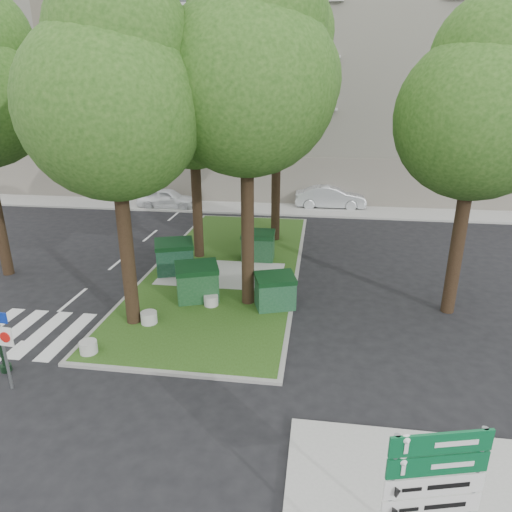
% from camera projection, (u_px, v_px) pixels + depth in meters
% --- Properties ---
extents(ground, '(120.00, 120.00, 0.00)m').
position_uv_depth(ground, '(151.00, 372.00, 12.57)').
color(ground, black).
rests_on(ground, ground).
extents(median_island, '(6.00, 16.00, 0.12)m').
position_uv_depth(median_island, '(227.00, 266.00, 19.92)').
color(median_island, '#264513').
rests_on(median_island, ground).
extents(median_kerb, '(6.30, 16.30, 0.10)m').
position_uv_depth(median_kerb, '(227.00, 267.00, 19.93)').
color(median_kerb, gray).
rests_on(median_kerb, ground).
extents(sidewalk_corner, '(5.00, 4.00, 0.12)m').
position_uv_depth(sidewalk_corner, '(420.00, 506.00, 8.42)').
color(sidewalk_corner, '#999993').
rests_on(sidewalk_corner, ground).
extents(building_sidewalk, '(42.00, 3.00, 0.12)m').
position_uv_depth(building_sidewalk, '(252.00, 208.00, 29.76)').
color(building_sidewalk, '#999993').
rests_on(building_sidewalk, ground).
extents(zebra_crossing, '(5.00, 3.00, 0.01)m').
position_uv_depth(zebra_crossing, '(54.00, 335.00, 14.46)').
color(zebra_crossing, silver).
rests_on(zebra_crossing, ground).
extents(apartment_building, '(41.00, 12.00, 16.00)m').
position_uv_depth(apartment_building, '(267.00, 80.00, 34.02)').
color(apartment_building, tan).
rests_on(apartment_building, ground).
extents(tree_median_near_left, '(5.20, 5.20, 10.53)m').
position_uv_depth(tree_median_near_left, '(114.00, 90.00, 12.64)').
color(tree_median_near_left, black).
rests_on(tree_median_near_left, ground).
extents(tree_median_near_right, '(5.60, 5.60, 11.46)m').
position_uv_depth(tree_median_near_right, '(250.00, 66.00, 13.80)').
color(tree_median_near_right, black).
rests_on(tree_median_near_right, ground).
extents(tree_median_mid, '(4.80, 4.80, 9.99)m').
position_uv_depth(tree_median_mid, '(195.00, 99.00, 18.73)').
color(tree_median_mid, black).
rests_on(tree_median_mid, ground).
extents(tree_median_far, '(5.80, 5.80, 11.93)m').
position_uv_depth(tree_median_far, '(280.00, 66.00, 20.63)').
color(tree_median_far, black).
rests_on(tree_median_far, ground).
extents(tree_street_right, '(5.00, 5.00, 10.06)m').
position_uv_depth(tree_street_right, '(483.00, 102.00, 13.67)').
color(tree_street_right, black).
rests_on(tree_street_right, ground).
extents(dumpster_a, '(1.82, 1.54, 1.43)m').
position_uv_depth(dumpster_a, '(175.00, 257.00, 18.85)').
color(dumpster_a, '#0D321F').
rests_on(dumpster_a, median_island).
extents(dumpster_b, '(1.78, 1.51, 1.40)m').
position_uv_depth(dumpster_b, '(197.00, 282.00, 16.43)').
color(dumpster_b, '#103919').
rests_on(dumpster_b, median_island).
extents(dumpster_c, '(1.45, 1.03, 1.34)m').
position_uv_depth(dumpster_c, '(258.00, 246.00, 20.36)').
color(dumpster_c, '#10351A').
rests_on(dumpster_c, median_island).
extents(dumpster_d, '(1.58, 1.33, 1.25)m').
position_uv_depth(dumpster_d, '(275.00, 291.00, 15.84)').
color(dumpster_d, '#123C21').
rests_on(dumpster_d, median_island).
extents(bollard_left, '(0.50, 0.50, 0.36)m').
position_uv_depth(bollard_left, '(88.00, 347.00, 13.20)').
color(bollard_left, '#A9A9A3').
rests_on(bollard_left, median_island).
extents(bollard_right, '(0.51, 0.51, 0.36)m').
position_uv_depth(bollard_right, '(211.00, 300.00, 16.13)').
color(bollard_right, '#ABAAA5').
rests_on(bollard_right, median_island).
extents(bollard_mid, '(0.53, 0.53, 0.38)m').
position_uv_depth(bollard_mid, '(149.00, 318.00, 14.90)').
color(bollard_mid, '#AAA9A4').
rests_on(bollard_mid, median_island).
extents(litter_bin, '(0.36, 0.36, 0.64)m').
position_uv_depth(litter_bin, '(265.00, 242.00, 21.97)').
color(litter_bin, yellow).
rests_on(litter_bin, median_island).
extents(traffic_sign_pole, '(0.71, 0.11, 2.37)m').
position_uv_depth(traffic_sign_pole, '(1.00, 337.00, 11.34)').
color(traffic_sign_pole, slate).
rests_on(traffic_sign_pole, ground).
extents(directional_sign, '(1.42, 0.42, 2.91)m').
position_uv_depth(directional_sign, '(432.00, 488.00, 6.39)').
color(directional_sign, slate).
rests_on(directional_sign, sidewalk_corner).
extents(car_white, '(3.91, 1.58, 1.33)m').
position_uv_depth(car_white, '(167.00, 198.00, 29.76)').
color(car_white, white).
rests_on(car_white, ground).
extents(car_silver, '(4.58, 1.71, 1.50)m').
position_uv_depth(car_silver, '(330.00, 197.00, 29.78)').
color(car_silver, '#B0B4B8').
rests_on(car_silver, ground).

